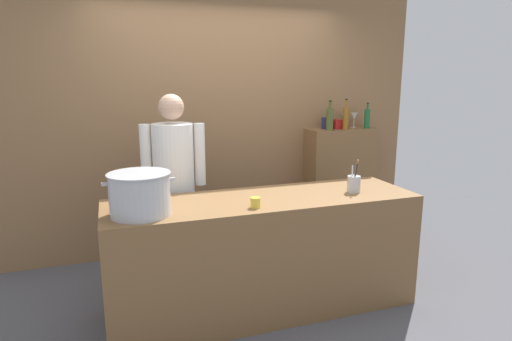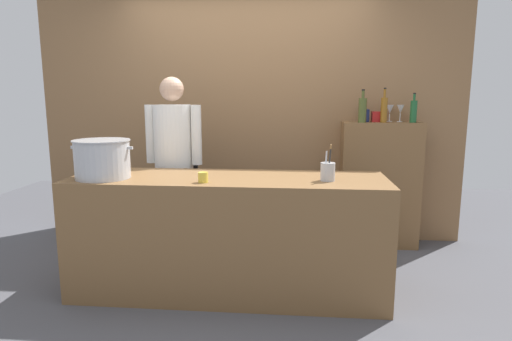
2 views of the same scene
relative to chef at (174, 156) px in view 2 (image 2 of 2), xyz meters
name	(u,v)px [view 2 (image 2 of 2)]	position (x,y,z in m)	size (l,w,h in m)	color
ground_plane	(229,290)	(0.58, -0.61, -0.96)	(8.00, 8.00, 0.00)	#4C4C51
brick_back_panel	(248,95)	(0.58, 0.79, 0.54)	(4.40, 0.10, 3.00)	olive
prep_counter	(229,235)	(0.58, -0.61, -0.51)	(2.35, 0.70, 0.90)	brown
bar_cabinet	(379,184)	(1.92, 0.58, -0.34)	(0.76, 0.32, 1.24)	brown
chef	(174,156)	(0.00, 0.00, 0.00)	(0.52, 0.38, 1.66)	black
stockpot_large	(102,159)	(-0.33, -0.73, 0.08)	(0.47, 0.41, 0.28)	#B7BABF
utensil_crock	(328,171)	(1.31, -0.68, 0.00)	(0.10, 0.10, 0.26)	#B7BABF
butter_jar	(203,177)	(0.44, -0.83, -0.03)	(0.07, 0.07, 0.07)	yellow
wine_bottle_olive	(362,110)	(1.71, 0.47, 0.40)	(0.08, 0.08, 0.31)	#475123
wine_bottle_green	(414,111)	(2.19, 0.51, 0.39)	(0.06, 0.06, 0.28)	#1E592D
wine_bottle_amber	(384,109)	(1.91, 0.49, 0.40)	(0.06, 0.06, 0.33)	#8C5919
wine_glass_wide	(400,110)	(2.10, 0.62, 0.40)	(0.07, 0.07, 0.17)	silver
wine_glass_tall	(390,110)	(2.00, 0.66, 0.39)	(0.07, 0.07, 0.16)	silver
spice_tin_red	(376,117)	(1.86, 0.57, 0.33)	(0.09, 0.09, 0.10)	red
spice_tin_navy	(364,115)	(1.75, 0.61, 0.34)	(0.08, 0.08, 0.12)	navy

